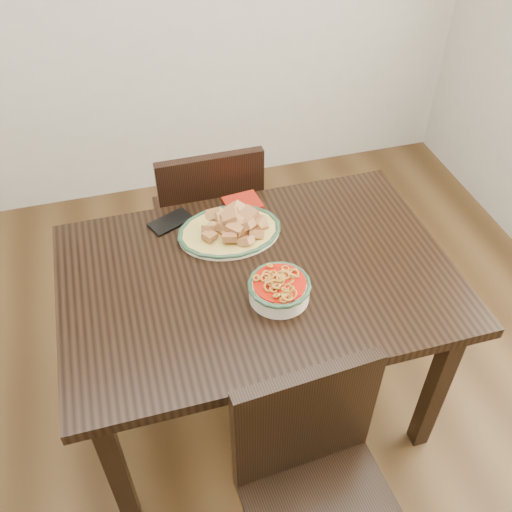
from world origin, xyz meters
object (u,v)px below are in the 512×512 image
object	(u,v)px
chair_far	(209,219)
fish_plate	(229,224)
noodle_bowl	(279,287)
smartphone	(171,222)
dining_table	(258,292)
chair_near	(317,484)

from	to	relation	value
chair_far	fish_plate	world-z (taller)	chair_far
noodle_bowl	smartphone	xyz separation A→B (m)	(-0.27, 0.45, -0.04)
dining_table	chair_near	bearing A→B (deg)	-90.20
chair_far	noodle_bowl	size ratio (longest dim) A/B	4.42
chair_far	smartphone	distance (m)	0.42
chair_near	fish_plate	size ratio (longest dim) A/B	2.46
chair_far	smartphone	size ratio (longest dim) A/B	5.79
dining_table	chair_near	xyz separation A→B (m)	(-0.00, -0.62, -0.16)
dining_table	fish_plate	bearing A→B (deg)	100.97
dining_table	chair_far	xyz separation A→B (m)	(-0.04, 0.61, -0.16)
chair_near	chair_far	bearing A→B (deg)	87.87
smartphone	chair_far	bearing A→B (deg)	32.55
chair_near	smartphone	bearing A→B (deg)	99.48
noodle_bowl	smartphone	distance (m)	0.53
chair_near	noodle_bowl	distance (m)	0.58
fish_plate	dining_table	bearing A→B (deg)	-79.03
noodle_bowl	smartphone	bearing A→B (deg)	120.57
chair_near	smartphone	distance (m)	1.01
noodle_bowl	smartphone	world-z (taller)	noodle_bowl
dining_table	noodle_bowl	world-z (taller)	noodle_bowl
dining_table	smartphone	distance (m)	0.42
chair_far	noodle_bowl	world-z (taller)	chair_far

